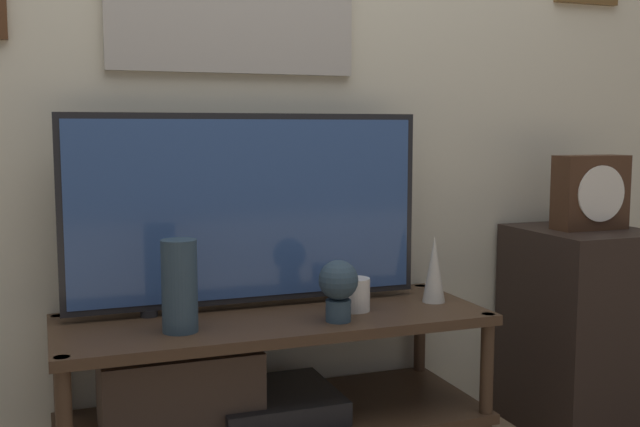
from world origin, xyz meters
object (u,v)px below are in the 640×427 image
at_px(vase_slim_bronze, 434,269).
at_px(candle_jar, 355,294).
at_px(television, 248,209).
at_px(vase_tall_ceramic, 180,286).
at_px(mantel_clock, 591,192).
at_px(decorative_bust, 338,286).

distance_m(vase_slim_bronze, candle_jar, 0.28).
bearing_deg(television, vase_tall_ceramic, -141.59).
bearing_deg(mantel_clock, vase_tall_ceramic, -176.17).
bearing_deg(television, vase_slim_bronze, -12.37).
height_order(decorative_bust, mantel_clock, mantel_clock).
height_order(television, vase_slim_bronze, television).
relative_size(vase_tall_ceramic, candle_jar, 2.53).
distance_m(decorative_bust, mantel_clock, 1.02).
relative_size(vase_slim_bronze, mantel_clock, 0.82).
bearing_deg(mantel_clock, television, 175.39).
distance_m(television, decorative_bust, 0.37).
height_order(vase_slim_bronze, candle_jar, vase_slim_bronze).
bearing_deg(television, candle_jar, -26.25).
distance_m(television, vase_slim_bronze, 0.61).
xyz_separation_m(television, candle_jar, (0.29, -0.14, -0.25)).
relative_size(candle_jar, mantel_clock, 0.39).
bearing_deg(candle_jar, mantel_clock, 3.03).
distance_m(television, vase_tall_ceramic, 0.35).
relative_size(vase_slim_bronze, decorative_bust, 1.20).
bearing_deg(vase_tall_ceramic, decorative_bust, -6.42).
relative_size(candle_jar, decorative_bust, 0.56).
height_order(television, vase_tall_ceramic, television).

